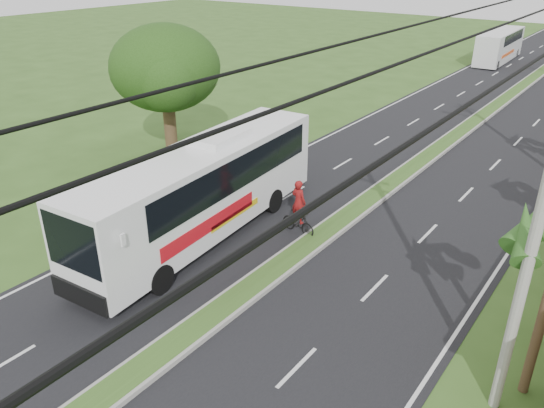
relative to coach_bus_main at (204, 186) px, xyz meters
The scene contains 9 objects.
ground 6.35m from the coach_bus_main, 46.89° to the right, with size 180.00×180.00×0.00m, color #33521E.
road_asphalt 16.36m from the coach_bus_main, 75.55° to the left, with size 14.00×160.00×0.02m, color black.
median_strip 16.34m from the coach_bus_main, 75.55° to the left, with size 1.20×160.00×0.18m.
lane_edge_left 16.07m from the coach_bus_main, 99.62° to the left, with size 0.12×160.00×0.01m, color silver.
shade_tree 10.25m from the coach_bus_main, 144.77° to the left, with size 6.30×6.00×7.54m.
utility_pole_a 13.19m from the coach_bus_main, 10.47° to the right, with size 1.60×0.28×11.00m.
coach_bus_main is the anchor object (origin of this frame).
coach_bus_far 47.36m from the coach_bus_main, 91.40° to the left, with size 2.68×11.01×3.19m.
motorcyclist 4.12m from the coach_bus_main, 38.46° to the left, with size 1.76×0.69×2.47m.
Camera 1 is at (9.93, -9.92, 10.98)m, focal length 35.00 mm.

